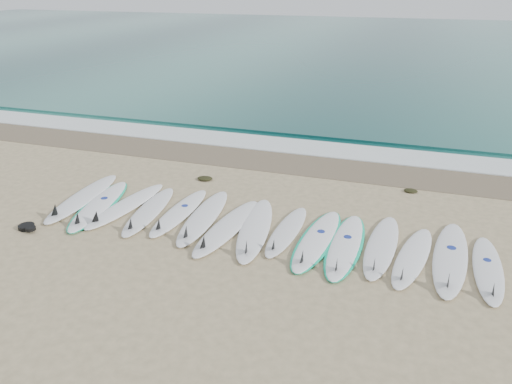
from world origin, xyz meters
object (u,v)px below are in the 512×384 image
(leash_coil, at_px, (27,227))
(surfboard_7, at_px, (255,229))
(surfboard_0, at_px, (81,198))
(surfboard_14, at_px, (488,270))

(leash_coil, bearing_deg, surfboard_7, 16.75)
(surfboard_0, bearing_deg, leash_coil, -100.62)
(surfboard_14, xyz_separation_m, leash_coil, (-8.77, -1.19, -0.00))
(leash_coil, bearing_deg, surfboard_14, 7.75)
(surfboard_0, xyz_separation_m, surfboard_7, (4.27, -0.21, -0.00))
(surfboard_14, relative_size, leash_coil, 5.24)
(surfboard_0, height_order, surfboard_7, surfboard_0)
(surfboard_7, bearing_deg, surfboard_0, 167.65)
(surfboard_7, bearing_deg, surfboard_14, -11.38)
(surfboard_0, relative_size, surfboard_14, 1.22)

